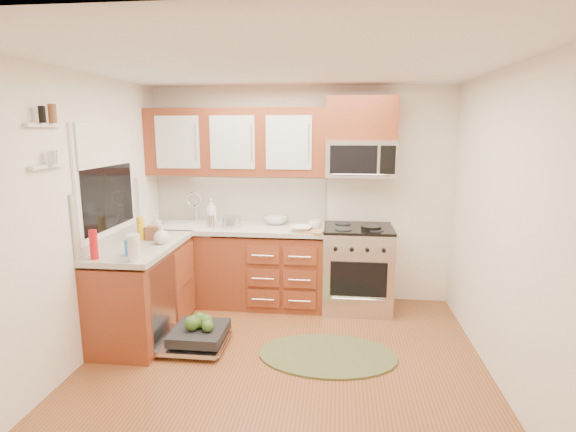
# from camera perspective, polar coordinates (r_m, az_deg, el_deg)

# --- Properties ---
(floor) EXTENTS (3.50, 3.50, 0.00)m
(floor) POSITION_cam_1_polar(r_m,az_deg,el_deg) (4.07, -0.75, -18.82)
(floor) COLOR brown
(floor) RESTS_ON ground
(ceiling) EXTENTS (3.50, 3.50, 0.00)m
(ceiling) POSITION_cam_1_polar(r_m,az_deg,el_deg) (3.56, -0.86, 18.71)
(ceiling) COLOR white
(ceiling) RESTS_ON ground
(wall_back) EXTENTS (3.50, 0.04, 2.50)m
(wall_back) POSITION_cam_1_polar(r_m,az_deg,el_deg) (5.32, 1.58, 2.67)
(wall_back) COLOR white
(wall_back) RESTS_ON ground
(wall_front) EXTENTS (3.50, 0.04, 2.50)m
(wall_front) POSITION_cam_1_polar(r_m,az_deg,el_deg) (1.96, -7.41, -12.30)
(wall_front) COLOR white
(wall_front) RESTS_ON ground
(wall_left) EXTENTS (0.04, 3.50, 2.50)m
(wall_left) POSITION_cam_1_polar(r_m,az_deg,el_deg) (4.20, -25.19, -0.65)
(wall_left) COLOR white
(wall_left) RESTS_ON ground
(wall_right) EXTENTS (0.04, 3.50, 2.50)m
(wall_right) POSITION_cam_1_polar(r_m,az_deg,el_deg) (3.81, 26.30, -1.85)
(wall_right) COLOR white
(wall_right) RESTS_ON ground
(base_cabinet_back) EXTENTS (2.05, 0.60, 0.85)m
(base_cabinet_back) POSITION_cam_1_polar(r_m,az_deg,el_deg) (5.33, -6.59, -6.50)
(base_cabinet_back) COLOR brown
(base_cabinet_back) RESTS_ON ground
(base_cabinet_left) EXTENTS (0.60, 1.25, 0.85)m
(base_cabinet_left) POSITION_cam_1_polar(r_m,az_deg,el_deg) (4.73, -17.87, -9.30)
(base_cabinet_left) COLOR brown
(base_cabinet_left) RESTS_ON ground
(countertop_back) EXTENTS (2.07, 0.64, 0.05)m
(countertop_back) POSITION_cam_1_polar(r_m,az_deg,el_deg) (5.20, -6.73, -1.53)
(countertop_back) COLOR beige
(countertop_back) RESTS_ON base_cabinet_back
(countertop_left) EXTENTS (0.64, 1.27, 0.05)m
(countertop_left) POSITION_cam_1_polar(r_m,az_deg,el_deg) (4.58, -18.11, -3.72)
(countertop_left) COLOR beige
(countertop_left) RESTS_ON base_cabinet_left
(backsplash_back) EXTENTS (2.05, 0.02, 0.57)m
(backsplash_back) POSITION_cam_1_polar(r_m,az_deg,el_deg) (5.43, -6.09, 2.34)
(backsplash_back) COLOR #B3ACA1
(backsplash_back) RESTS_ON ground
(backsplash_left) EXTENTS (0.02, 1.25, 0.57)m
(backsplash_left) POSITION_cam_1_polar(r_m,az_deg,el_deg) (4.65, -21.65, 0.16)
(backsplash_left) COLOR #B3ACA1
(backsplash_left) RESTS_ON ground
(upper_cabinets) EXTENTS (2.05, 0.35, 0.75)m
(upper_cabinets) POSITION_cam_1_polar(r_m,az_deg,el_deg) (5.21, -6.63, 9.32)
(upper_cabinets) COLOR brown
(upper_cabinets) RESTS_ON ground
(cabinet_over_mw) EXTENTS (0.76, 0.35, 0.47)m
(cabinet_over_mw) POSITION_cam_1_polar(r_m,az_deg,el_deg) (5.08, 9.30, 12.14)
(cabinet_over_mw) COLOR brown
(cabinet_over_mw) RESTS_ON ground
(range) EXTENTS (0.76, 0.64, 0.95)m
(range) POSITION_cam_1_polar(r_m,az_deg,el_deg) (5.17, 8.80, -6.53)
(range) COLOR silver
(range) RESTS_ON ground
(microwave) EXTENTS (0.76, 0.38, 0.40)m
(microwave) POSITION_cam_1_polar(r_m,az_deg,el_deg) (5.06, 9.16, 7.22)
(microwave) COLOR silver
(microwave) RESTS_ON ground
(sink) EXTENTS (0.62, 0.50, 0.26)m
(sink) POSITION_cam_1_polar(r_m,az_deg,el_deg) (5.35, -12.24, -2.46)
(sink) COLOR white
(sink) RESTS_ON ground
(dishwasher) EXTENTS (0.70, 0.60, 0.20)m
(dishwasher) POSITION_cam_1_polar(r_m,az_deg,el_deg) (4.46, -11.67, -14.80)
(dishwasher) COLOR silver
(dishwasher) RESTS_ON ground
(window) EXTENTS (0.03, 1.05, 1.05)m
(window) POSITION_cam_1_polar(r_m,az_deg,el_deg) (4.58, -22.10, 4.28)
(window) COLOR white
(window) RESTS_ON ground
(window_blind) EXTENTS (0.02, 0.96, 0.40)m
(window_blind) POSITION_cam_1_polar(r_m,az_deg,el_deg) (4.55, -22.12, 8.41)
(window_blind) COLOR white
(window_blind) RESTS_ON ground
(shelf_upper) EXTENTS (0.04, 0.40, 0.03)m
(shelf_upper) POSITION_cam_1_polar(r_m,az_deg,el_deg) (3.82, -28.55, 10.10)
(shelf_upper) COLOR white
(shelf_upper) RESTS_ON ground
(shelf_lower) EXTENTS (0.04, 0.40, 0.03)m
(shelf_lower) POSITION_cam_1_polar(r_m,az_deg,el_deg) (3.83, -28.14, 5.63)
(shelf_lower) COLOR white
(shelf_lower) RESTS_ON ground
(rug) EXTENTS (1.37, 1.01, 0.02)m
(rug) POSITION_cam_1_polar(r_m,az_deg,el_deg) (4.27, 5.04, -17.18)
(rug) COLOR #575F36
(rug) RESTS_ON ground
(skillet) EXTENTS (0.29, 0.29, 0.04)m
(skillet) POSITION_cam_1_polar(r_m,az_deg,el_deg) (4.95, 10.50, -1.45)
(skillet) COLOR black
(skillet) RESTS_ON range
(stock_pot) EXTENTS (0.25, 0.25, 0.13)m
(stock_pot) POSITION_cam_1_polar(r_m,az_deg,el_deg) (5.09, -7.20, -0.81)
(stock_pot) COLOR silver
(stock_pot) RESTS_ON countertop_back
(cutting_board) EXTENTS (0.32, 0.24, 0.02)m
(cutting_board) POSITION_cam_1_polar(r_m,az_deg,el_deg) (4.85, 2.89, -1.95)
(cutting_board) COLOR tan
(cutting_board) RESTS_ON countertop_back
(canister) EXTENTS (0.12, 0.12, 0.15)m
(canister) POSITION_cam_1_polar(r_m,az_deg,el_deg) (5.09, -9.84, -0.70)
(canister) COLOR silver
(canister) RESTS_ON countertop_back
(paper_towel_roll) EXTENTS (0.11, 0.11, 0.23)m
(paper_towel_roll) POSITION_cam_1_polar(r_m,az_deg,el_deg) (3.99, -18.96, -3.86)
(paper_towel_roll) COLOR white
(paper_towel_roll) RESTS_ON countertop_left
(mustard_bottle) EXTENTS (0.09, 0.09, 0.24)m
(mustard_bottle) POSITION_cam_1_polar(r_m,az_deg,el_deg) (4.72, -18.19, -1.52)
(mustard_bottle) COLOR yellow
(mustard_bottle) RESTS_ON countertop_left
(red_bottle) EXTENTS (0.08, 0.08, 0.25)m
(red_bottle) POSITION_cam_1_polar(r_m,az_deg,el_deg) (4.18, -23.45, -3.35)
(red_bottle) COLOR red
(red_bottle) RESTS_ON countertop_left
(wooden_box) EXTENTS (0.14, 0.10, 0.14)m
(wooden_box) POSITION_cam_1_polar(r_m,az_deg,el_deg) (4.70, -16.73, -2.09)
(wooden_box) COLOR brown
(wooden_box) RESTS_ON countertop_left
(blue_carton) EXTENTS (0.10, 0.09, 0.14)m
(blue_carton) POSITION_cam_1_polar(r_m,az_deg,el_deg) (4.19, -19.43, -3.82)
(blue_carton) COLOR #2568AF
(blue_carton) RESTS_ON countertop_left
(bowl_a) EXTENTS (0.24, 0.24, 0.06)m
(bowl_a) POSITION_cam_1_polar(r_m,az_deg,el_deg) (4.88, 1.63, -1.64)
(bowl_a) COLOR #999999
(bowl_a) RESTS_ON countertop_back
(bowl_b) EXTENTS (0.26, 0.26, 0.08)m
(bowl_b) POSITION_cam_1_polar(r_m,az_deg,el_deg) (5.26, -1.54, -0.58)
(bowl_b) COLOR #999999
(bowl_b) RESTS_ON countertop_back
(cup) EXTENTS (0.16, 0.16, 0.11)m
(cup) POSITION_cam_1_polar(r_m,az_deg,el_deg) (4.96, 3.46, -1.16)
(cup) COLOR #999999
(cup) RESTS_ON countertop_back
(soap_bottle_a) EXTENTS (0.15, 0.15, 0.31)m
(soap_bottle_a) POSITION_cam_1_polar(r_m,az_deg,el_deg) (5.24, -9.68, 0.50)
(soap_bottle_a) COLOR #999999
(soap_bottle_a) RESTS_ON countertop_back
(soap_bottle_b) EXTENTS (0.09, 0.09, 0.18)m
(soap_bottle_b) POSITION_cam_1_polar(r_m,az_deg,el_deg) (5.05, -16.34, -0.96)
(soap_bottle_b) COLOR #999999
(soap_bottle_b) RESTS_ON countertop_left
(soap_bottle_c) EXTENTS (0.19, 0.19, 0.19)m
(soap_bottle_c) POSITION_cam_1_polar(r_m,az_deg,el_deg) (4.52, -15.80, -2.27)
(soap_bottle_c) COLOR #999999
(soap_bottle_c) RESTS_ON countertop_left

